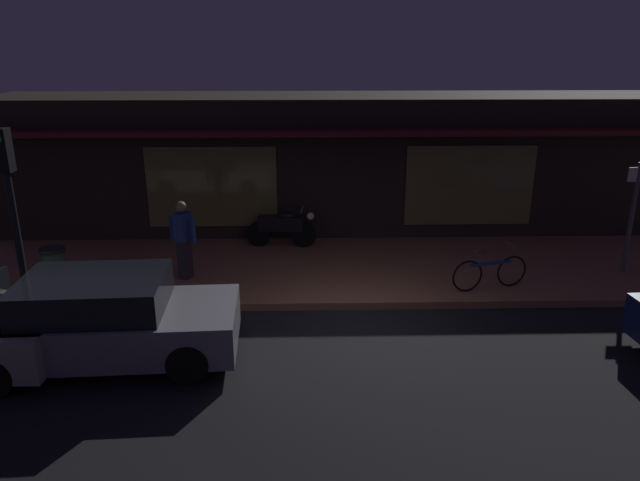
# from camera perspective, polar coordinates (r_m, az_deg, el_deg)

# --- Properties ---
(ground_plane) EXTENTS (60.00, 60.00, 0.00)m
(ground_plane) POSITION_cam_1_polar(r_m,az_deg,el_deg) (10.59, 3.61, -9.00)
(ground_plane) COLOR black
(sidewalk_slab) EXTENTS (18.00, 4.00, 0.15)m
(sidewalk_slab) POSITION_cam_1_polar(r_m,az_deg,el_deg) (13.29, 2.51, -2.74)
(sidewalk_slab) COLOR brown
(sidewalk_slab) RESTS_ON ground_plane
(storefront_building) EXTENTS (18.00, 3.30, 3.60)m
(storefront_building) POSITION_cam_1_polar(r_m,az_deg,el_deg) (16.07, 1.78, 7.43)
(storefront_building) COLOR black
(storefront_building) RESTS_ON ground_plane
(motorcycle) EXTENTS (1.70, 0.55, 0.97)m
(motorcycle) POSITION_cam_1_polar(r_m,az_deg,el_deg) (14.39, -3.64, 1.33)
(motorcycle) COLOR black
(motorcycle) RESTS_ON sidewalk_slab
(bicycle_parked) EXTENTS (1.62, 0.53, 0.91)m
(bicycle_parked) POSITION_cam_1_polar(r_m,az_deg,el_deg) (12.38, 16.01, -2.95)
(bicycle_parked) COLOR black
(bicycle_parked) RESTS_ON sidewalk_slab
(person_photographer) EXTENTS (0.60, 0.43, 1.67)m
(person_photographer) POSITION_cam_1_polar(r_m,az_deg,el_deg) (12.61, -13.00, 0.20)
(person_photographer) COLOR #28232D
(person_photographer) RESTS_ON sidewalk_slab
(sign_post) EXTENTS (0.44, 0.09, 2.40)m
(sign_post) POSITION_cam_1_polar(r_m,az_deg,el_deg) (14.11, 27.85, 2.50)
(sign_post) COLOR #47474C
(sign_post) RESTS_ON sidewalk_slab
(trash_bin) EXTENTS (0.48, 0.48, 0.93)m
(trash_bin) POSITION_cam_1_polar(r_m,az_deg,el_deg) (12.81, -24.11, -2.61)
(trash_bin) COLOR #2D4C33
(trash_bin) RESTS_ON sidewalk_slab
(traffic_light_pole) EXTENTS (0.24, 0.33, 3.60)m
(traffic_light_pole) POSITION_cam_1_polar(r_m,az_deg,el_deg) (10.94, -27.63, 3.68)
(traffic_light_pole) COLOR black
(traffic_light_pole) RESTS_ON ground_plane
(parked_car_far) EXTENTS (4.18, 1.96, 1.42)m
(parked_car_far) POSITION_cam_1_polar(r_m,az_deg,el_deg) (10.09, -20.08, -7.17)
(parked_car_far) COLOR black
(parked_car_far) RESTS_ON ground_plane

